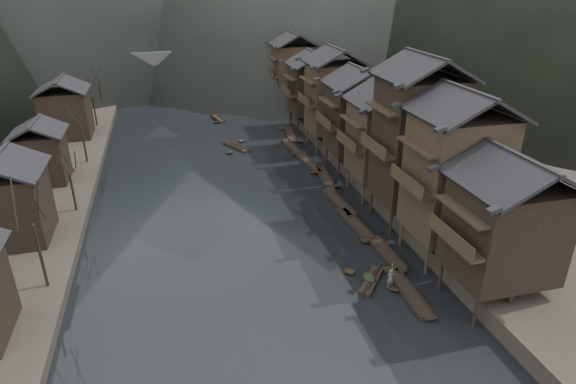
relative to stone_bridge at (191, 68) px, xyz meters
name	(u,v)px	position (x,y,z in m)	size (l,w,h in m)	color
water	(255,275)	(0.00, -72.00, -5.11)	(300.00, 300.00, 0.00)	black
right_bank	(409,115)	(35.00, -32.00, -4.21)	(40.00, 200.00, 1.80)	#2D2823
stilt_houses	(365,106)	(17.28, -53.27, 3.76)	(9.00, 67.60, 17.11)	black
left_houses	(32,154)	(-20.50, -51.88, 0.55)	(8.10, 53.20, 8.73)	black
bare_trees	(69,141)	(-17.00, -49.74, 1.14)	(3.93, 71.85, 7.86)	black
moored_sampans	(328,186)	(11.85, -56.15, -4.91)	(3.19, 50.15, 0.47)	black
midriver_boats	(209,121)	(0.91, -24.62, -4.91)	(10.60, 34.20, 0.45)	black
stone_bridge	(191,68)	(0.00, 0.00, 0.00)	(40.00, 6.00, 9.00)	#4C4C4F
hero_sampan	(371,280)	(9.16, -75.50, -4.91)	(3.56, 4.09, 0.43)	black
cargo_heap	(370,274)	(9.03, -75.33, -4.37)	(1.02, 1.34, 0.61)	black
boatman	(391,276)	(10.19, -76.76, -3.81)	(0.63, 0.41, 1.73)	#515153
bamboo_pole	(396,246)	(10.39, -76.76, -1.07)	(0.06, 0.06, 4.47)	#8C7A51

